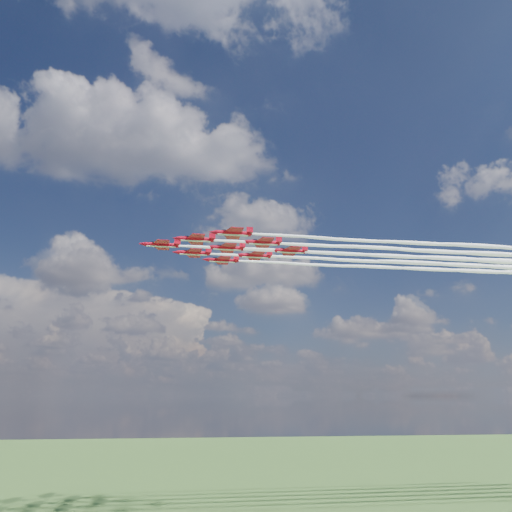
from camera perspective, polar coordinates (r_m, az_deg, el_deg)
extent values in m
cylinder|color=red|center=(151.85, -10.78, 1.27)|extent=(9.12, 1.54, 1.25)
cone|color=red|center=(152.12, -12.92, 1.37)|extent=(2.31, 1.32, 1.25)
cone|color=red|center=(151.79, -8.76, 1.18)|extent=(1.74, 1.19, 1.14)
ellipsoid|color=black|center=(152.08, -11.62, 1.49)|extent=(2.39, 1.11, 0.81)
cube|color=red|center=(151.82, -10.57, 1.24)|extent=(3.97, 10.56, 0.16)
cube|color=red|center=(151.78, -9.06, 1.19)|extent=(1.72, 4.14, 0.14)
cube|color=red|center=(152.08, -8.96, 1.56)|extent=(1.82, 0.22, 2.04)
cube|color=silver|center=(151.68, -10.79, 1.07)|extent=(8.55, 1.29, 0.14)
cylinder|color=red|center=(144.93, -6.91, 1.93)|extent=(9.12, 1.54, 1.25)
cone|color=red|center=(144.82, -9.15, 2.03)|extent=(2.31, 1.32, 1.25)
cone|color=red|center=(145.23, -4.80, 1.83)|extent=(1.74, 1.19, 1.14)
ellipsoid|color=black|center=(145.01, -7.80, 2.16)|extent=(2.39, 1.11, 0.81)
cube|color=red|center=(144.93, -6.68, 1.89)|extent=(3.97, 10.56, 0.16)
cube|color=red|center=(145.17, -5.12, 1.84)|extent=(1.72, 4.14, 0.14)
cube|color=red|center=(145.50, -5.02, 2.22)|extent=(1.82, 0.22, 2.04)
cube|color=silver|center=(144.76, -6.91, 1.71)|extent=(8.55, 1.29, 0.14)
cylinder|color=red|center=(158.87, -7.17, 0.35)|extent=(9.12, 1.54, 1.25)
cone|color=red|center=(158.78, -9.22, 0.45)|extent=(2.31, 1.32, 1.25)
cone|color=red|center=(159.15, -5.25, 0.27)|extent=(1.74, 1.19, 1.14)
ellipsoid|color=black|center=(158.95, -7.98, 0.57)|extent=(2.39, 1.11, 0.81)
cube|color=red|center=(158.88, -6.97, 0.32)|extent=(3.97, 10.56, 0.16)
cube|color=red|center=(159.10, -5.54, 0.28)|extent=(1.72, 4.14, 0.14)
cube|color=red|center=(159.39, -5.45, 0.63)|extent=(1.82, 0.22, 2.04)
cube|color=silver|center=(158.72, -7.18, 0.16)|extent=(8.55, 1.29, 0.14)
cylinder|color=red|center=(138.75, -2.67, 2.63)|extent=(9.12, 1.54, 1.25)
cone|color=red|center=(138.24, -5.01, 2.75)|extent=(2.31, 1.32, 1.25)
cone|color=red|center=(139.45, -0.49, 2.52)|extent=(1.74, 1.19, 1.14)
ellipsoid|color=black|center=(138.68, -3.60, 2.88)|extent=(2.39, 1.11, 0.81)
cube|color=red|center=(138.80, -2.43, 2.60)|extent=(3.97, 10.56, 0.16)
cube|color=red|center=(139.33, -0.81, 2.54)|extent=(1.72, 4.14, 0.14)
cube|color=red|center=(139.69, -0.72, 2.93)|extent=(1.82, 0.22, 2.04)
cube|color=silver|center=(138.57, -2.67, 2.41)|extent=(8.55, 1.29, 0.14)
cylinder|color=red|center=(152.57, -3.33, 0.93)|extent=(9.12, 1.54, 1.25)
cone|color=red|center=(152.10, -5.46, 1.03)|extent=(2.31, 1.32, 1.25)
cone|color=red|center=(153.20, -1.35, 0.84)|extent=(1.74, 1.19, 1.14)
ellipsoid|color=black|center=(152.50, -4.18, 1.16)|extent=(2.39, 1.11, 0.81)
cube|color=red|center=(152.61, -3.12, 0.90)|extent=(3.97, 10.56, 0.16)
cube|color=red|center=(153.09, -1.64, 0.85)|extent=(1.72, 4.14, 0.14)
cube|color=red|center=(153.42, -1.55, 1.21)|extent=(1.82, 0.22, 2.04)
cube|color=silver|center=(152.41, -3.33, 0.73)|extent=(8.55, 1.29, 0.14)
cylinder|color=red|center=(166.51, -3.88, -0.49)|extent=(9.12, 1.54, 1.25)
cone|color=red|center=(166.08, -5.83, -0.40)|extent=(2.31, 1.32, 1.25)
cone|color=red|center=(167.09, -2.06, -0.57)|extent=(1.74, 1.19, 1.14)
ellipsoid|color=black|center=(166.45, -4.66, -0.28)|extent=(2.39, 1.11, 0.81)
cube|color=red|center=(166.55, -3.69, -0.51)|extent=(3.97, 10.56, 0.16)
cube|color=red|center=(166.99, -2.33, -0.55)|extent=(1.72, 4.14, 0.14)
cube|color=red|center=(167.29, -2.25, -0.22)|extent=(1.82, 0.22, 2.04)
cube|color=silver|center=(166.36, -3.89, -0.67)|extent=(8.55, 1.29, 0.14)
cylinder|color=red|center=(147.02, 0.82, 1.55)|extent=(9.12, 1.54, 1.25)
cone|color=red|center=(146.15, -1.37, 1.66)|extent=(2.31, 1.32, 1.25)
cone|color=red|center=(148.03, 2.86, 1.45)|extent=(1.74, 1.19, 1.14)
ellipsoid|color=black|center=(146.80, -0.05, 1.79)|extent=(2.39, 1.11, 0.81)
cube|color=red|center=(147.10, 1.04, 1.52)|extent=(3.97, 10.56, 0.16)
cube|color=red|center=(147.87, 2.56, 1.46)|extent=(1.72, 4.14, 0.14)
cube|color=red|center=(148.22, 2.64, 1.84)|extent=(1.82, 0.22, 2.04)
cube|color=silver|center=(146.85, 0.82, 1.34)|extent=(8.55, 1.29, 0.14)
cylinder|color=red|center=(160.78, -0.11, 0.03)|extent=(9.12, 1.54, 1.25)
cone|color=red|center=(159.99, -2.12, 0.12)|extent=(2.31, 1.32, 1.25)
cone|color=red|center=(161.71, 1.76, -0.05)|extent=(1.74, 1.19, 1.14)
ellipsoid|color=black|center=(160.58, -0.91, 0.24)|extent=(2.39, 1.11, 0.81)
cube|color=red|center=(160.86, 0.09, 0.00)|extent=(3.97, 10.56, 0.16)
cube|color=red|center=(161.56, 1.48, -0.04)|extent=(1.72, 4.14, 0.14)
cube|color=red|center=(161.88, 1.56, 0.30)|extent=(1.82, 0.22, 2.04)
cube|color=silver|center=(160.63, -0.11, -0.16)|extent=(8.55, 1.29, 0.14)
cylinder|color=red|center=(155.82, 3.93, 0.59)|extent=(9.12, 1.54, 1.25)
cone|color=red|center=(154.63, 1.88, 0.68)|extent=(2.31, 1.32, 1.25)
cone|color=red|center=(157.11, 5.82, 0.49)|extent=(1.74, 1.19, 1.14)
ellipsoid|color=black|center=(155.47, 3.11, 0.81)|extent=(2.39, 1.11, 0.81)
cube|color=red|center=(155.93, 4.13, 0.56)|extent=(3.97, 10.56, 0.16)
cube|color=red|center=(156.91, 5.54, 0.51)|extent=(1.72, 4.14, 0.14)
cube|color=red|center=(157.26, 5.61, 0.86)|extent=(1.82, 0.22, 2.04)
cube|color=silver|center=(155.66, 3.93, 0.38)|extent=(8.55, 1.29, 0.14)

